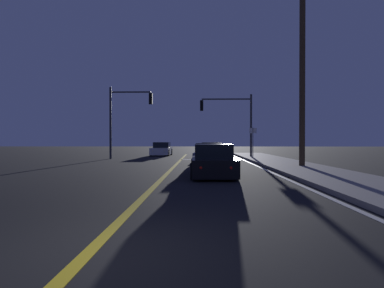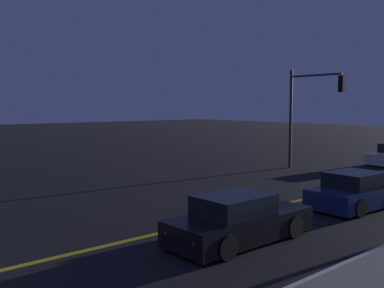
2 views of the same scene
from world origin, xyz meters
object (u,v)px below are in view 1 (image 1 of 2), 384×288
Objects in this scene: traffic_signal_near_right at (232,115)px; car_distant_tail_navy at (209,155)px; car_far_approaching_white at (162,150)px; street_sign_corner at (253,138)px; car_following_oncoming_teal at (211,151)px; car_side_waiting_black at (213,162)px; traffic_signal_far_left at (125,111)px; utility_pole_right at (302,60)px.

car_distant_tail_navy is at bearing 74.64° from traffic_signal_near_right.
traffic_signal_near_right is at bearing 76.78° from car_distant_tail_navy.
car_far_approaching_white is 1.67× the size of street_sign_corner.
car_following_oncoming_teal is 4.01m from traffic_signal_near_right.
traffic_signal_far_left reaches higher than car_side_waiting_black.
utility_pole_right is at bearing 123.03° from car_far_approaching_white.
car_distant_tail_navy and car_side_waiting_black have the same top height.
utility_pole_right is (11.61, -8.88, 1.89)m from traffic_signal_far_left.
car_side_waiting_black is at bearing -142.19° from utility_pole_right.
traffic_signal_far_left is at bearing 172.19° from street_sign_corner.
utility_pole_right is (2.75, -10.28, 2.11)m from traffic_signal_near_right.
street_sign_corner is at bearing 115.81° from traffic_signal_near_right.
traffic_signal_far_left is at bearing 116.62° from car_side_waiting_black.
car_distant_tail_navy is 0.77× the size of traffic_signal_near_right.
utility_pole_right is (9.36, -15.13, 5.21)m from car_far_approaching_white.
car_far_approaching_white and car_distant_tail_navy have the same top height.
car_distant_tail_navy is 0.71× the size of traffic_signal_far_left.
utility_pole_right is at bearing 105.00° from traffic_signal_near_right.
car_far_approaching_white is 18.54m from utility_pole_right.
car_following_oncoming_teal is 5.70m from street_sign_corner.
car_far_approaching_white is 0.71× the size of traffic_signal_far_left.
car_following_oncoming_teal and car_distant_tail_navy have the same top height.
car_far_approaching_white is 0.77× the size of traffic_signal_near_right.
utility_pole_right reaches higher than car_distant_tail_navy.
car_following_oncoming_teal is at bearing 123.21° from street_sign_corner.
car_distant_tail_navy is at bearing -90.78° from car_following_oncoming_teal.
car_following_oncoming_teal is 0.78× the size of traffic_signal_far_left.
utility_pole_right is at bearing -67.94° from car_following_oncoming_teal.
traffic_signal_far_left is (-8.85, -1.40, 0.21)m from traffic_signal_near_right.
car_following_oncoming_teal is at bearing 110.16° from utility_pole_right.
traffic_signal_far_left is at bearing 142.59° from utility_pole_right.
car_far_approaching_white is at bearing 102.09° from car_side_waiting_black.
traffic_signal_near_right is (6.61, -4.85, 3.10)m from car_far_approaching_white.
traffic_signal_near_right is (1.71, -1.88, 3.10)m from car_following_oncoming_teal.
car_far_approaching_white is at bearing -36.28° from traffic_signal_near_right.
street_sign_corner is (7.96, -7.65, 1.11)m from car_far_approaching_white.
car_distant_tail_navy is 9.89m from traffic_signal_far_left.
street_sign_corner is (-1.40, 7.48, -4.11)m from utility_pole_right.
street_sign_corner is at bearing -7.81° from traffic_signal_far_left.
traffic_signal_near_right reaches higher than car_side_waiting_black.
street_sign_corner is at bearing 57.45° from car_distant_tail_navy.
street_sign_corner is (10.21, -1.40, -2.21)m from traffic_signal_far_left.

